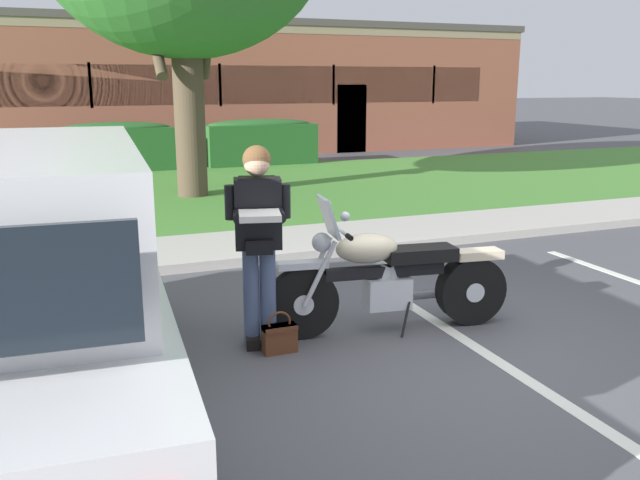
{
  "coord_description": "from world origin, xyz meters",
  "views": [
    {
      "loc": [
        -2.92,
        -4.44,
        2.21
      ],
      "look_at": [
        -0.78,
        0.86,
        0.85
      ],
      "focal_mm": 37.67,
      "sensor_mm": 36.0,
      "label": 1
    }
  ],
  "objects_px": {
    "hedge_left": "(117,146)",
    "hedge_center_left": "(261,141)",
    "motorcycle": "(398,278)",
    "rider_person": "(258,231)",
    "brick_building": "(191,87)",
    "handbag": "(280,336)"
  },
  "relations": [
    {
      "from": "motorcycle",
      "to": "hedge_left",
      "type": "distance_m",
      "value": 12.11
    },
    {
      "from": "hedge_left",
      "to": "hedge_center_left",
      "type": "bearing_deg",
      "value": 0.0
    },
    {
      "from": "hedge_left",
      "to": "hedge_center_left",
      "type": "height_order",
      "value": "same"
    },
    {
      "from": "motorcycle",
      "to": "hedge_center_left",
      "type": "bearing_deg",
      "value": 78.75
    },
    {
      "from": "motorcycle",
      "to": "rider_person",
      "type": "xyz_separation_m",
      "value": [
        -1.27,
        0.08,
        0.52
      ]
    },
    {
      "from": "rider_person",
      "to": "brick_building",
      "type": "distance_m",
      "value": 18.79
    },
    {
      "from": "brick_building",
      "to": "motorcycle",
      "type": "bearing_deg",
      "value": -95.87
    },
    {
      "from": "handbag",
      "to": "brick_building",
      "type": "xyz_separation_m",
      "value": [
        3.07,
        18.69,
        1.86
      ]
    },
    {
      "from": "rider_person",
      "to": "brick_building",
      "type": "bearing_deg",
      "value": 80.26
    },
    {
      "from": "handbag",
      "to": "hedge_center_left",
      "type": "relative_size",
      "value": 0.12
    },
    {
      "from": "rider_person",
      "to": "brick_building",
      "type": "relative_size",
      "value": 0.08
    },
    {
      "from": "hedge_center_left",
      "to": "brick_building",
      "type": "height_order",
      "value": "brick_building"
    },
    {
      "from": "motorcycle",
      "to": "hedge_center_left",
      "type": "xyz_separation_m",
      "value": [
        2.39,
        12.04,
        0.16
      ]
    },
    {
      "from": "motorcycle",
      "to": "rider_person",
      "type": "relative_size",
      "value": 1.31
    },
    {
      "from": "brick_building",
      "to": "hedge_left",
      "type": "bearing_deg",
      "value": -115.82
    },
    {
      "from": "handbag",
      "to": "brick_building",
      "type": "distance_m",
      "value": 19.03
    },
    {
      "from": "rider_person",
      "to": "hedge_left",
      "type": "height_order",
      "value": "rider_person"
    },
    {
      "from": "motorcycle",
      "to": "rider_person",
      "type": "distance_m",
      "value": 1.37
    },
    {
      "from": "rider_person",
      "to": "brick_building",
      "type": "height_order",
      "value": "brick_building"
    },
    {
      "from": "motorcycle",
      "to": "hedge_left",
      "type": "height_order",
      "value": "motorcycle"
    },
    {
      "from": "hedge_left",
      "to": "brick_building",
      "type": "bearing_deg",
      "value": 64.18
    },
    {
      "from": "hedge_left",
      "to": "hedge_center_left",
      "type": "relative_size",
      "value": 0.93
    }
  ]
}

